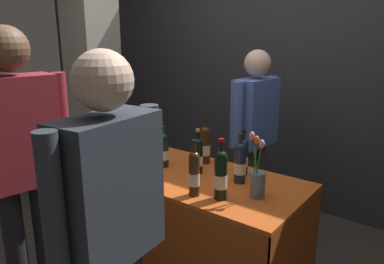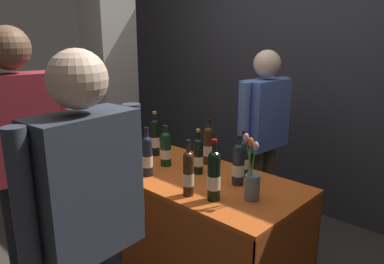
{
  "view_description": "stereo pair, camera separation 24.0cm",
  "coord_description": "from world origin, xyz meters",
  "px_view_note": "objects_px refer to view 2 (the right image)",
  "views": [
    {
      "loc": [
        1.41,
        -1.85,
        1.71
      ],
      "look_at": [
        0.0,
        0.0,
        1.08
      ],
      "focal_mm": 34.1,
      "sensor_mm": 36.0,
      "label": 1
    },
    {
      "loc": [
        1.6,
        -1.69,
        1.71
      ],
      "look_at": [
        0.0,
        0.0,
        1.08
      ],
      "focal_mm": 34.1,
      "sensor_mm": 36.0,
      "label": 2
    }
  ],
  "objects_px": {
    "taster_foreground_right": "(88,213)",
    "display_bottle_0": "(238,164)",
    "concrete_pillar": "(109,50)",
    "tasting_table": "(192,207)",
    "flower_vase": "(252,182)",
    "vendor_presenter": "(264,128)",
    "featured_wine_bottle": "(166,148)",
    "wine_glass_near_vendor": "(105,147)"
  },
  "relations": [
    {
      "from": "featured_wine_bottle",
      "to": "wine_glass_near_vendor",
      "type": "relative_size",
      "value": 2.02
    },
    {
      "from": "concrete_pillar",
      "to": "tasting_table",
      "type": "xyz_separation_m",
      "value": [
        1.67,
        -0.51,
        -1.01
      ]
    },
    {
      "from": "tasting_table",
      "to": "flower_vase",
      "type": "bearing_deg",
      "value": -5.26
    },
    {
      "from": "display_bottle_0",
      "to": "taster_foreground_right",
      "type": "distance_m",
      "value": 1.08
    },
    {
      "from": "featured_wine_bottle",
      "to": "vendor_presenter",
      "type": "relative_size",
      "value": 0.19
    },
    {
      "from": "concrete_pillar",
      "to": "vendor_presenter",
      "type": "xyz_separation_m",
      "value": [
        1.68,
        0.34,
        -0.59
      ]
    },
    {
      "from": "tasting_table",
      "to": "display_bottle_0",
      "type": "bearing_deg",
      "value": 13.56
    },
    {
      "from": "display_bottle_0",
      "to": "flower_vase",
      "type": "xyz_separation_m",
      "value": [
        0.19,
        -0.13,
        -0.03
      ]
    },
    {
      "from": "vendor_presenter",
      "to": "featured_wine_bottle",
      "type": "bearing_deg",
      "value": -13.95
    },
    {
      "from": "vendor_presenter",
      "to": "taster_foreground_right",
      "type": "distance_m",
      "value": 1.88
    },
    {
      "from": "vendor_presenter",
      "to": "taster_foreground_right",
      "type": "bearing_deg",
      "value": 14.62
    },
    {
      "from": "featured_wine_bottle",
      "to": "wine_glass_near_vendor",
      "type": "bearing_deg",
      "value": -148.43
    },
    {
      "from": "flower_vase",
      "to": "vendor_presenter",
      "type": "distance_m",
      "value": 1.03
    },
    {
      "from": "wine_glass_near_vendor",
      "to": "taster_foreground_right",
      "type": "relative_size",
      "value": 0.09
    },
    {
      "from": "concrete_pillar",
      "to": "featured_wine_bottle",
      "type": "distance_m",
      "value": 1.62
    },
    {
      "from": "wine_glass_near_vendor",
      "to": "vendor_presenter",
      "type": "distance_m",
      "value": 1.29
    },
    {
      "from": "concrete_pillar",
      "to": "wine_glass_near_vendor",
      "type": "relative_size",
      "value": 20.84
    },
    {
      "from": "concrete_pillar",
      "to": "taster_foreground_right",
      "type": "distance_m",
      "value": 2.58
    },
    {
      "from": "concrete_pillar",
      "to": "flower_vase",
      "type": "relative_size",
      "value": 7.73
    },
    {
      "from": "concrete_pillar",
      "to": "flower_vase",
      "type": "height_order",
      "value": "concrete_pillar"
    },
    {
      "from": "concrete_pillar",
      "to": "tasting_table",
      "type": "relative_size",
      "value": 2.02
    },
    {
      "from": "wine_glass_near_vendor",
      "to": "vendor_presenter",
      "type": "xyz_separation_m",
      "value": [
        0.68,
        1.1,
        0.06
      ]
    },
    {
      "from": "concrete_pillar",
      "to": "display_bottle_0",
      "type": "height_order",
      "value": "concrete_pillar"
    },
    {
      "from": "taster_foreground_right",
      "to": "concrete_pillar",
      "type": "bearing_deg",
      "value": 48.62
    },
    {
      "from": "taster_foreground_right",
      "to": "display_bottle_0",
      "type": "bearing_deg",
      "value": -3.04
    },
    {
      "from": "flower_vase",
      "to": "vendor_presenter",
      "type": "bearing_deg",
      "value": 119.06
    },
    {
      "from": "flower_vase",
      "to": "vendor_presenter",
      "type": "xyz_separation_m",
      "value": [
        -0.5,
        0.9,
        0.06
      ]
    },
    {
      "from": "concrete_pillar",
      "to": "taster_foreground_right",
      "type": "relative_size",
      "value": 1.86
    },
    {
      "from": "featured_wine_bottle",
      "to": "concrete_pillar",
      "type": "bearing_deg",
      "value": 160.04
    },
    {
      "from": "featured_wine_bottle",
      "to": "vendor_presenter",
      "type": "distance_m",
      "value": 0.89
    },
    {
      "from": "flower_vase",
      "to": "taster_foreground_right",
      "type": "xyz_separation_m",
      "value": [
        -0.16,
        -0.95,
        0.1
      ]
    },
    {
      "from": "wine_glass_near_vendor",
      "to": "vendor_presenter",
      "type": "bearing_deg",
      "value": 58.03
    },
    {
      "from": "featured_wine_bottle",
      "to": "wine_glass_near_vendor",
      "type": "height_order",
      "value": "featured_wine_bottle"
    },
    {
      "from": "tasting_table",
      "to": "taster_foreground_right",
      "type": "xyz_separation_m",
      "value": [
        0.36,
        -1.0,
        0.46
      ]
    },
    {
      "from": "concrete_pillar",
      "to": "vendor_presenter",
      "type": "relative_size",
      "value": 1.94
    },
    {
      "from": "featured_wine_bottle",
      "to": "display_bottle_0",
      "type": "xyz_separation_m",
      "value": [
        0.59,
        0.07,
        0.01
      ]
    },
    {
      "from": "featured_wine_bottle",
      "to": "vendor_presenter",
      "type": "height_order",
      "value": "vendor_presenter"
    },
    {
      "from": "concrete_pillar",
      "to": "flower_vase",
      "type": "xyz_separation_m",
      "value": [
        2.18,
        -0.56,
        -0.65
      ]
    },
    {
      "from": "tasting_table",
      "to": "wine_glass_near_vendor",
      "type": "bearing_deg",
      "value": -159.84
    },
    {
      "from": "featured_wine_bottle",
      "to": "flower_vase",
      "type": "distance_m",
      "value": 0.78
    },
    {
      "from": "wine_glass_near_vendor",
      "to": "flower_vase",
      "type": "relative_size",
      "value": 0.37
    },
    {
      "from": "concrete_pillar",
      "to": "featured_wine_bottle",
      "type": "height_order",
      "value": "concrete_pillar"
    }
  ]
}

